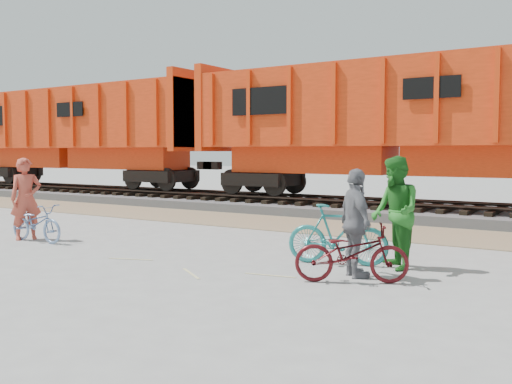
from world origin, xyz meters
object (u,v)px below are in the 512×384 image
hopper_car_center (400,122)px  bicycle_maroon (351,253)px  person_woman (356,223)px  person_solo (26,199)px  hopper_car_left (78,131)px  bicycle_blue (36,223)px  bicycle_teal (338,235)px  person_man (395,213)px

hopper_car_center → bicycle_maroon: (2.36, -9.34, -2.54)m
hopper_car_center → person_woman: bearing=-75.8°
bicycle_maroon → person_solo: person_solo is taller
hopper_car_left → bicycle_blue: bearing=-44.2°
hopper_car_left → bicycle_maroon: hopper_car_left is taller
hopper_car_left → bicycle_maroon: size_ratio=7.87×
hopper_car_center → bicycle_maroon: 9.97m
hopper_car_left → hopper_car_center: bearing=0.0°
bicycle_blue → person_woman: size_ratio=0.93×
hopper_car_left → person_woman: hopper_car_left is taller
bicycle_teal → person_solo: size_ratio=0.96×
hopper_car_center → bicycle_maroon: size_ratio=7.87×
hopper_car_center → bicycle_blue: 11.11m
person_woman → hopper_car_left: bearing=18.2°
bicycle_maroon → person_solo: size_ratio=0.93×
person_woman → person_man: bearing=-62.1°
bicycle_blue → bicycle_maroon: (7.70, 0.06, 0.03)m
hopper_car_left → person_man: 19.40m
hopper_car_left → bicycle_maroon: 19.88m
bicycle_maroon → person_man: person_man is taller
bicycle_blue → person_woman: 7.63m
bicycle_teal → hopper_car_left: bearing=49.9°
person_man → person_woman: (-0.32, -1.00, -0.10)m
bicycle_blue → bicycle_teal: (6.92, 1.26, 0.12)m
bicycle_teal → person_solo: person_solo is taller
hopper_car_center → person_solo: bearing=-122.1°
bicycle_blue → person_woman: person_woman is taller
hopper_car_left → bicycle_maroon: (17.36, -9.34, -2.54)m
person_solo → person_man: (8.42, 1.36, 0.04)m
person_woman → bicycle_maroon: bearing=149.6°
hopper_car_center → bicycle_blue: size_ratio=8.43×
hopper_car_left → person_woman: (17.26, -8.94, -2.11)m
person_solo → person_man: 8.53m
bicycle_blue → bicycle_maroon: 7.70m
bicycle_maroon → hopper_car_center: bearing=-12.9°
hopper_car_center → person_woman: (2.26, -8.94, -2.11)m
hopper_car_left → person_solo: 13.22m
hopper_car_center → person_man: (2.58, -7.94, -2.01)m
bicycle_maroon → person_solo: 8.21m
bicycle_teal → person_man: person_man is taller
bicycle_teal → person_woman: size_ratio=1.03×
person_man → hopper_car_left: bearing=-152.7°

